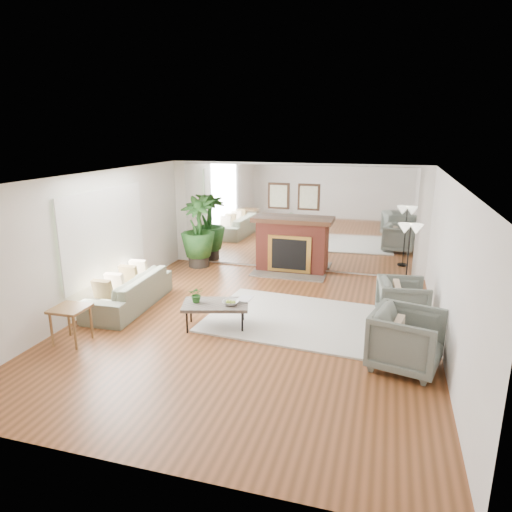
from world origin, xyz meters
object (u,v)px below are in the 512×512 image
(side_table, at_px, (70,313))
(sofa, at_px, (129,291))
(fireplace, at_px, (291,245))
(armchair_front, at_px, (406,340))
(potted_ficus, at_px, (198,229))
(floor_lamp, at_px, (410,235))
(armchair_back, at_px, (403,301))
(coffee_table, at_px, (216,305))

(side_table, bearing_deg, sofa, 88.47)
(fireplace, relative_size, side_table, 3.51)
(armchair_front, distance_m, potted_ficus, 6.08)
(armchair_front, bearing_deg, floor_lamp, 12.68)
(armchair_back, distance_m, floor_lamp, 1.63)
(armchair_back, xyz_separation_m, side_table, (-4.94, -2.30, 0.12))
(armchair_back, relative_size, floor_lamp, 0.56)
(side_table, bearing_deg, floor_lamp, 36.09)
(fireplace, distance_m, coffee_table, 3.48)
(coffee_table, xyz_separation_m, floor_lamp, (3.09, 2.51, 0.85))
(armchair_back, relative_size, side_table, 1.41)
(potted_ficus, bearing_deg, fireplace, 4.04)
(potted_ficus, bearing_deg, armchair_back, -24.36)
(potted_ficus, xyz_separation_m, floor_lamp, (4.79, -0.76, 0.33))
(armchair_front, xyz_separation_m, floor_lamp, (0.07, 3.05, 0.83))
(fireplace, height_order, floor_lamp, fireplace)
(coffee_table, bearing_deg, armchair_front, -10.04)
(fireplace, height_order, coffee_table, fireplace)
(fireplace, xyz_separation_m, sofa, (-2.45, -3.00, -0.35))
(armchair_back, distance_m, side_table, 5.45)
(coffee_table, relative_size, sofa, 0.58)
(fireplace, xyz_separation_m, coffee_table, (-0.55, -3.43, -0.26))
(side_table, bearing_deg, potted_ficus, 86.88)
(fireplace, distance_m, potted_ficus, 2.27)
(coffee_table, relative_size, armchair_front, 1.32)
(sofa, distance_m, floor_lamp, 5.49)
(coffee_table, xyz_separation_m, side_table, (-1.94, -1.15, 0.09))
(coffee_table, distance_m, side_table, 2.26)
(fireplace, height_order, side_table, fireplace)
(side_table, distance_m, potted_ficus, 4.45)
(coffee_table, xyz_separation_m, sofa, (-1.90, 0.43, -0.09))
(fireplace, relative_size, sofa, 0.98)
(armchair_front, bearing_deg, potted_ficus, 65.19)
(coffee_table, distance_m, sofa, 1.95)
(fireplace, height_order, sofa, fireplace)
(coffee_table, height_order, floor_lamp, floor_lamp)
(armchair_back, xyz_separation_m, potted_ficus, (-4.70, 2.13, 0.54))
(armchair_back, height_order, floor_lamp, floor_lamp)
(side_table, height_order, potted_ficus, potted_ficus)
(armchair_back, height_order, potted_ficus, potted_ficus)
(coffee_table, height_order, side_table, side_table)
(armchair_front, height_order, potted_ficus, potted_ficus)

